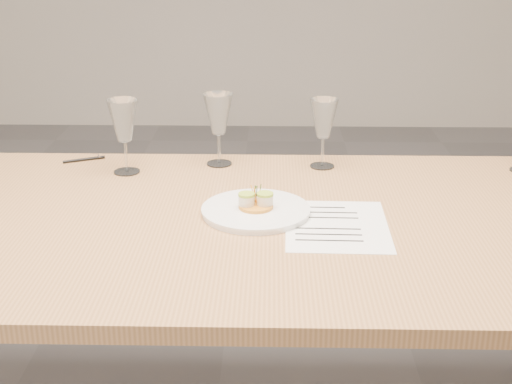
{
  "coord_description": "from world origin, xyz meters",
  "views": [
    {
      "loc": [
        0.16,
        -1.6,
        1.43
      ],
      "look_at": [
        0.13,
        0.05,
        0.8
      ],
      "focal_mm": 50.0,
      "sensor_mm": 36.0,
      "label": 1
    }
  ],
  "objects_px": {
    "wine_glass_2": "(324,120)",
    "ballpoint_pen": "(84,159)",
    "dinner_plate": "(256,209)",
    "recipe_sheet": "(336,225)",
    "wine_glass_1": "(218,115)",
    "wine_glass_0": "(124,122)",
    "dining_table": "(204,242)"
  },
  "relations": [
    {
      "from": "dinner_plate",
      "to": "wine_glass_0",
      "type": "relative_size",
      "value": 1.26
    },
    {
      "from": "wine_glass_0",
      "to": "dining_table",
      "type": "bearing_deg",
      "value": -52.48
    },
    {
      "from": "ballpoint_pen",
      "to": "wine_glass_1",
      "type": "distance_m",
      "value": 0.44
    },
    {
      "from": "ballpoint_pen",
      "to": "wine_glass_2",
      "type": "distance_m",
      "value": 0.73
    },
    {
      "from": "ballpoint_pen",
      "to": "wine_glass_0",
      "type": "distance_m",
      "value": 0.23
    },
    {
      "from": "dining_table",
      "to": "wine_glass_2",
      "type": "height_order",
      "value": "wine_glass_2"
    },
    {
      "from": "dining_table",
      "to": "ballpoint_pen",
      "type": "distance_m",
      "value": 0.59
    },
    {
      "from": "dinner_plate",
      "to": "recipe_sheet",
      "type": "relative_size",
      "value": 0.86
    },
    {
      "from": "dining_table",
      "to": "wine_glass_2",
      "type": "relative_size",
      "value": 11.83
    },
    {
      "from": "dinner_plate",
      "to": "ballpoint_pen",
      "type": "height_order",
      "value": "dinner_plate"
    },
    {
      "from": "dining_table",
      "to": "ballpoint_pen",
      "type": "height_order",
      "value": "ballpoint_pen"
    },
    {
      "from": "dinner_plate",
      "to": "recipe_sheet",
      "type": "height_order",
      "value": "dinner_plate"
    },
    {
      "from": "ballpoint_pen",
      "to": "wine_glass_2",
      "type": "height_order",
      "value": "wine_glass_2"
    },
    {
      "from": "recipe_sheet",
      "to": "wine_glass_0",
      "type": "relative_size",
      "value": 1.47
    },
    {
      "from": "wine_glass_1",
      "to": "recipe_sheet",
      "type": "bearing_deg",
      "value": -55.26
    },
    {
      "from": "recipe_sheet",
      "to": "dinner_plate",
      "type": "bearing_deg",
      "value": 161.63
    },
    {
      "from": "wine_glass_2",
      "to": "ballpoint_pen",
      "type": "bearing_deg",
      "value": 176.9
    },
    {
      "from": "wine_glass_0",
      "to": "wine_glass_2",
      "type": "relative_size",
      "value": 1.05
    },
    {
      "from": "dinner_plate",
      "to": "ballpoint_pen",
      "type": "bearing_deg",
      "value": 142.71
    },
    {
      "from": "recipe_sheet",
      "to": "wine_glass_2",
      "type": "height_order",
      "value": "wine_glass_2"
    },
    {
      "from": "wine_glass_1",
      "to": "dinner_plate",
      "type": "bearing_deg",
      "value": -72.75
    },
    {
      "from": "recipe_sheet",
      "to": "wine_glass_2",
      "type": "xyz_separation_m",
      "value": [
        -0.01,
        0.43,
        0.14
      ]
    },
    {
      "from": "wine_glass_1",
      "to": "wine_glass_2",
      "type": "height_order",
      "value": "wine_glass_1"
    },
    {
      "from": "wine_glass_1",
      "to": "wine_glass_0",
      "type": "bearing_deg",
      "value": -163.19
    },
    {
      "from": "recipe_sheet",
      "to": "wine_glass_1",
      "type": "distance_m",
      "value": 0.57
    },
    {
      "from": "ballpoint_pen",
      "to": "wine_glass_1",
      "type": "xyz_separation_m",
      "value": [
        0.41,
        -0.02,
        0.15
      ]
    },
    {
      "from": "dining_table",
      "to": "wine_glass_0",
      "type": "distance_m",
      "value": 0.47
    },
    {
      "from": "dining_table",
      "to": "recipe_sheet",
      "type": "bearing_deg",
      "value": -7.62
    },
    {
      "from": "dining_table",
      "to": "wine_glass_0",
      "type": "bearing_deg",
      "value": 127.52
    },
    {
      "from": "recipe_sheet",
      "to": "wine_glass_0",
      "type": "height_order",
      "value": "wine_glass_0"
    },
    {
      "from": "dinner_plate",
      "to": "recipe_sheet",
      "type": "bearing_deg",
      "value": -19.67
    },
    {
      "from": "ballpoint_pen",
      "to": "wine_glass_0",
      "type": "relative_size",
      "value": 0.55
    }
  ]
}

